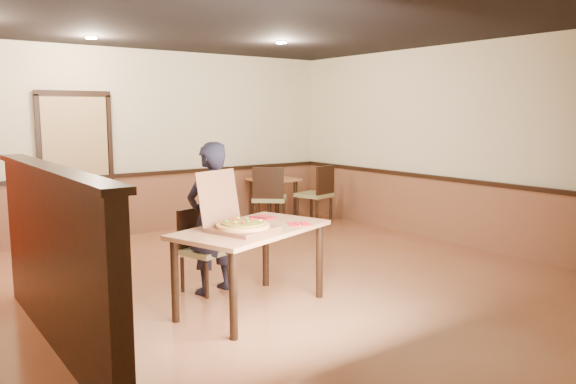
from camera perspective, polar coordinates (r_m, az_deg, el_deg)
name	(u,v)px	position (r m, az deg, el deg)	size (l,w,h in m)	color
floor	(255,292)	(5.95, -3.33, -10.10)	(7.00, 7.00, 0.00)	#B16A45
ceiling	(253,14)	(5.73, -3.57, 17.56)	(7.00, 7.00, 0.00)	black
wall_back	(129,143)	(8.82, -15.84, 4.82)	(7.00, 7.00, 0.00)	beige
wall_right	(469,146)	(8.11, 17.95, 4.47)	(7.00, 7.00, 0.00)	beige
wainscot_back	(132,205)	(8.89, -15.54, -1.31)	(7.00, 0.04, 0.90)	brown
chair_rail_back	(132,175)	(8.81, -15.61, 1.69)	(7.00, 0.06, 0.06)	black
wainscot_right	(465,214)	(8.19, 17.54, -2.18)	(0.04, 7.00, 0.90)	brown
chair_rail_right	(466,181)	(8.11, 17.60, 1.08)	(0.06, 7.00, 0.06)	black
back_door	(77,169)	(8.56, -20.68, 2.16)	(0.90, 0.06, 2.10)	tan
booth_partition	(55,256)	(4.81, -22.61, -6.00)	(0.20, 3.10, 1.44)	black
spot_b	(91,38)	(7.66, -19.36, 14.58)	(0.14, 0.14, 0.02)	beige
spot_c	(281,42)	(7.73, -0.69, 14.95)	(0.14, 0.14, 0.02)	beige
main_table	(251,239)	(5.29, -3.74, -4.78)	(1.67, 1.27, 0.79)	#B5744C
diner_chair	(202,246)	(5.96, -8.78, -5.46)	(0.53, 0.53, 0.86)	olive
side_chair_left	(269,196)	(8.79, -1.92, -0.40)	(0.71, 0.71, 1.02)	olive
side_chair_right	(318,192)	(9.36, 3.04, 0.00)	(0.60, 0.60, 0.99)	olive
side_table	(273,188)	(9.57, -1.49, 0.37)	(0.70, 0.70, 0.75)	#B5744C
diner	(211,218)	(5.80, -7.83, -2.66)	(0.57, 0.38, 1.56)	black
pizza_box	(238,223)	(5.12, -5.07, -3.18)	(0.66, 0.72, 0.53)	brown
pizza	(243,226)	(5.08, -4.60, -3.41)	(0.49, 0.49, 0.03)	#E69A53
napkin_near	(299,224)	(5.40, 1.12, -3.27)	(0.27, 0.27, 0.01)	red
napkin_far	(261,218)	(5.72, -2.80, -2.62)	(0.30, 0.30, 0.01)	red
condiment	(270,175)	(9.39, -1.88, 1.77)	(0.06, 0.06, 0.15)	brown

